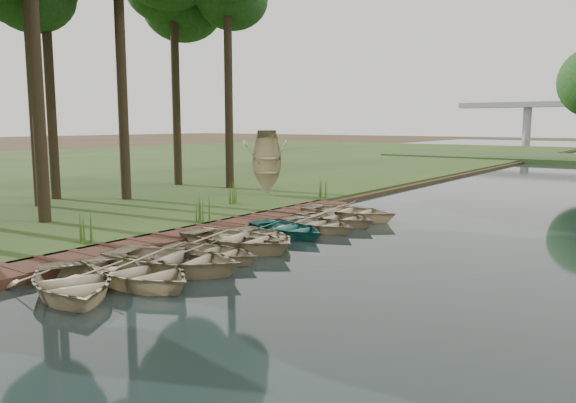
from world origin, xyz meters
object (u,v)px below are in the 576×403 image
Objects in this scene: rowboat_1 at (138,268)px; stored_rowboat at (266,188)px; rowboat_2 at (174,256)px; rowboat_0 at (71,279)px; boardwalk at (212,231)px.

rowboat_1 is 15.07m from stored_rowboat.
rowboat_1 is 1.29m from rowboat_2.
rowboat_1 is at bearing 173.47° from rowboat_2.
stored_rowboat is at bearing 31.93° from rowboat_1.
rowboat_2 is at bearing -113.13° from stored_rowboat.
stored_rowboat is (-6.63, 12.17, 0.18)m from rowboat_2.
rowboat_2 is (0.35, 2.73, 0.03)m from rowboat_0.
rowboat_0 is 0.92× the size of rowboat_2.
stored_rowboat is (-3.92, 7.94, 0.48)m from boardwalk.
boardwalk is 4.50× the size of rowboat_0.
boardwalk is at bearing 19.14° from rowboat_2.
stored_rowboat reaches higher than rowboat_2.
boardwalk is 8.87m from stored_rowboat.
stored_rowboat is (-6.78, 13.45, 0.21)m from rowboat_1.
rowboat_2 is at bearing 12.10° from rowboat_1.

